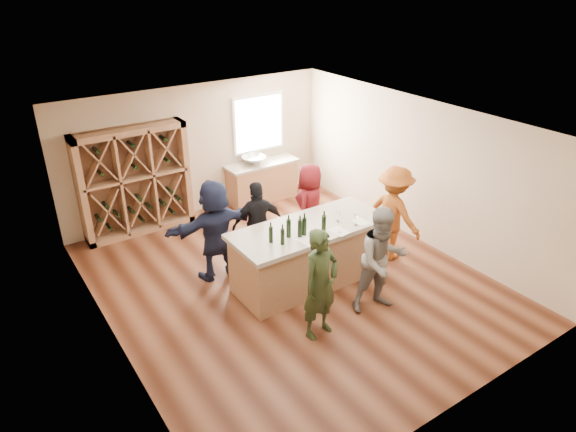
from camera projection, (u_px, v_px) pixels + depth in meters
floor at (290, 283)px, 9.02m from camera, size 6.00×7.00×0.10m
ceiling at (290, 122)px, 7.73m from camera, size 6.00×7.00×0.10m
wall_back at (197, 149)px, 11.01m from camera, size 6.00×0.10×2.80m
wall_front at (468, 321)px, 5.74m from camera, size 6.00×0.10×2.80m
wall_left at (101, 263)px, 6.85m from camera, size 0.10×7.00×2.80m
wall_right at (420, 170)px, 9.90m from camera, size 0.10×7.00×2.80m
window_frame at (258, 123)px, 11.55m from camera, size 1.30×0.06×1.30m
window_pane at (259, 124)px, 11.52m from camera, size 1.18×0.01×1.18m
wine_rack at (135, 181)px, 10.18m from camera, size 2.20×0.45×2.20m
back_counter_base at (262, 182)px, 11.88m from camera, size 1.60×0.58×0.86m
back_counter_top at (262, 164)px, 11.68m from camera, size 1.70×0.62×0.06m
sink at (254, 160)px, 11.52m from camera, size 0.54×0.54×0.19m
faucet at (250, 156)px, 11.63m from camera, size 0.02×0.02×0.30m
tasting_counter_base at (309, 256)px, 8.77m from camera, size 2.60×1.00×1.00m
tasting_counter_top at (310, 228)px, 8.53m from camera, size 2.72×1.12×0.08m
wine_bottle_a at (271, 235)px, 7.96m from camera, size 0.07×0.07×0.27m
wine_bottle_b at (283, 237)px, 7.90m from camera, size 0.08×0.08×0.26m
wine_bottle_c at (289, 228)px, 8.10m from camera, size 0.10×0.10×0.31m
wine_bottle_d at (300, 229)px, 8.11m from camera, size 0.09×0.09×0.30m
wine_bottle_e at (304, 226)px, 8.16m from camera, size 0.10×0.10×0.31m
wine_glass_a at (311, 238)px, 7.94m from camera, size 0.07×0.07×0.19m
wine_glass_b at (340, 228)px, 8.25m from camera, size 0.07×0.07×0.19m
wine_glass_c at (356, 220)px, 8.49m from camera, size 0.08×0.08×0.20m
wine_glass_d at (338, 216)px, 8.63m from camera, size 0.08×0.08×0.18m
tasting_menu_a at (307, 241)px, 8.06m from camera, size 0.28×0.36×0.00m
tasting_menu_b at (339, 231)px, 8.34m from camera, size 0.27×0.35×0.00m
tasting_menu_c at (361, 222)px, 8.64m from camera, size 0.21×0.28×0.00m
person_near_left at (321, 284)px, 7.35m from camera, size 0.69×0.55×1.73m
person_near_right at (382, 260)px, 7.91m from camera, size 0.94×0.66×1.76m
person_server at (394, 213)px, 9.36m from camera, size 0.66×1.21×1.79m
person_far_mid at (258, 225)px, 9.14m from camera, size 1.04×0.70×1.62m
person_far_right at (310, 206)px, 9.77m from camera, size 0.98×0.89×1.68m
person_far_left at (215, 230)px, 8.77m from camera, size 1.68×0.62×1.81m
wine_bottle_f at (324, 224)px, 8.24m from camera, size 0.07×0.07×0.30m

